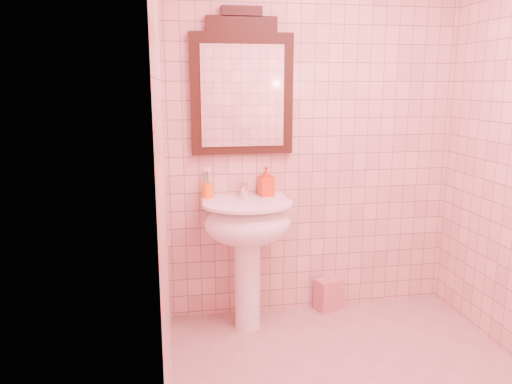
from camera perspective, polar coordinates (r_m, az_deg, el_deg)
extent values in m
cube|color=beige|center=(3.44, 6.54, 6.34)|extent=(2.00, 0.02, 2.50)
cylinder|color=white|center=(3.34, -0.99, -9.72)|extent=(0.17, 0.17, 0.70)
ellipsoid|color=white|center=(3.20, -0.96, -3.70)|extent=(0.56, 0.46, 0.28)
cube|color=white|center=(3.33, -1.40, -1.02)|extent=(0.56, 0.15, 0.05)
cylinder|color=white|center=(3.17, -0.96, -1.35)|extent=(0.58, 0.58, 0.02)
cylinder|color=white|center=(3.31, -1.41, 0.24)|extent=(0.04, 0.04, 0.09)
cylinder|color=white|center=(3.25, -1.27, 0.64)|extent=(0.02, 0.10, 0.02)
cylinder|color=white|center=(3.21, -1.13, 0.12)|extent=(0.02, 0.02, 0.04)
cube|color=white|center=(3.31, -1.44, 1.21)|extent=(0.02, 0.07, 0.01)
cube|color=black|center=(3.29, -1.60, 11.08)|extent=(0.67, 0.05, 0.77)
cube|color=black|center=(3.31, -1.65, 18.64)|extent=(0.45, 0.05, 0.10)
cube|color=black|center=(3.32, -1.66, 19.94)|extent=(0.26, 0.05, 0.06)
cube|color=white|center=(3.26, -1.52, 10.89)|extent=(0.54, 0.01, 0.65)
cylinder|color=orange|center=(3.30, -5.54, 0.15)|extent=(0.08, 0.08, 0.10)
cylinder|color=silver|center=(3.29, -5.25, 0.86)|extent=(0.01, 0.01, 0.18)
cylinder|color=#338CD8|center=(3.31, -5.48, 0.91)|extent=(0.01, 0.01, 0.18)
cylinder|color=#E5334C|center=(3.30, -5.81, 0.88)|extent=(0.01, 0.01, 0.18)
cylinder|color=#3FBF59|center=(3.28, -5.78, 0.81)|extent=(0.01, 0.01, 0.18)
cylinder|color=#D8CC4C|center=(3.28, -5.43, 0.80)|extent=(0.01, 0.01, 0.18)
imported|color=red|center=(3.33, 1.15, 1.22)|extent=(0.11, 0.11, 0.20)
cube|color=#CB7783|center=(3.71, 8.29, -11.47)|extent=(0.22, 0.18, 0.23)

